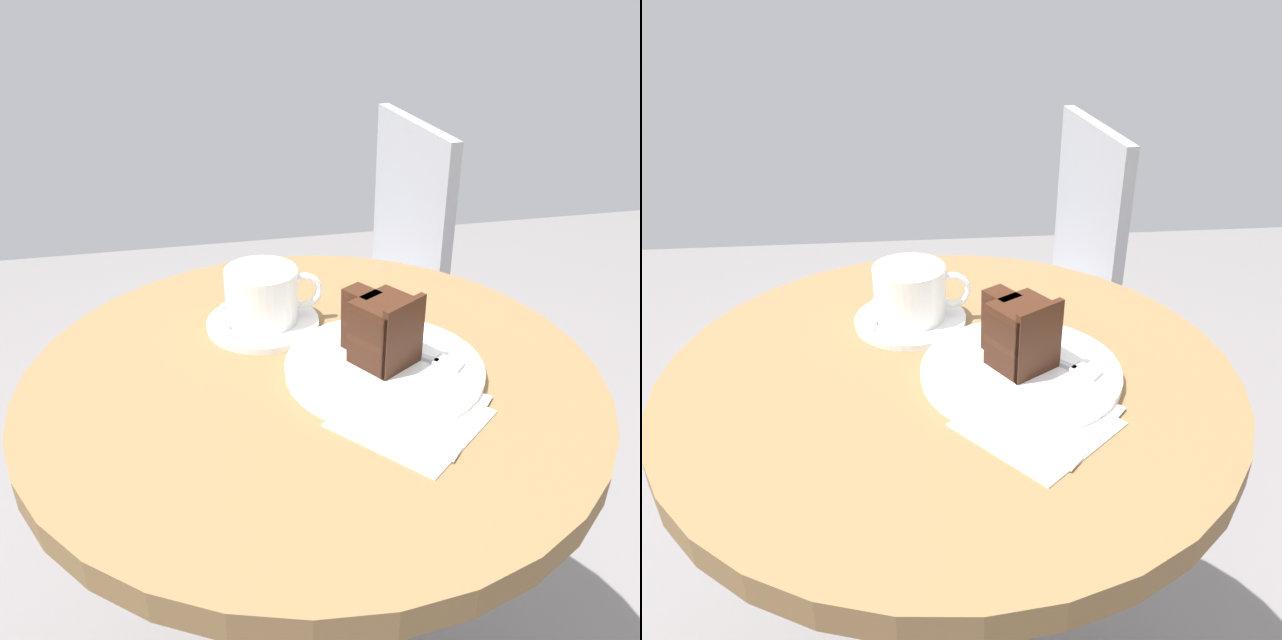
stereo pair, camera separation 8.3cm
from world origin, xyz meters
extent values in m
cylinder|color=brown|center=(0.00, 0.00, 0.71)|extent=(0.69, 0.69, 0.03)
cylinder|color=#B7B7BC|center=(0.00, 0.00, 0.36)|extent=(0.07, 0.07, 0.67)
cylinder|color=white|center=(-0.04, 0.12, 0.73)|extent=(0.15, 0.15, 0.01)
cylinder|color=white|center=(-0.04, 0.12, 0.77)|extent=(0.10, 0.10, 0.07)
cylinder|color=beige|center=(-0.04, 0.12, 0.81)|extent=(0.09, 0.09, 0.00)
torus|color=white|center=(0.01, 0.12, 0.77)|extent=(0.05, 0.01, 0.05)
cube|color=#B7B7BC|center=(-0.09, 0.12, 0.74)|extent=(0.01, 0.08, 0.00)
ellipsoid|color=#B7B7BC|center=(-0.09, 0.17, 0.74)|extent=(0.02, 0.02, 0.00)
cylinder|color=white|center=(0.08, -0.02, 0.73)|extent=(0.24, 0.24, 0.01)
cube|color=#381E14|center=(0.08, -0.01, 0.76)|extent=(0.09, 0.09, 0.03)
cube|color=#381E14|center=(0.06, 0.02, 0.76)|extent=(0.05, 0.05, 0.03)
cube|color=#381C0F|center=(0.08, -0.01, 0.77)|extent=(0.09, 0.09, 0.01)
cube|color=#381C0F|center=(0.06, 0.02, 0.77)|extent=(0.05, 0.05, 0.01)
cube|color=#381E14|center=(0.08, -0.01, 0.79)|extent=(0.09, 0.09, 0.03)
cube|color=#381E14|center=(0.06, 0.02, 0.79)|extent=(0.05, 0.05, 0.03)
cube|color=#381C0F|center=(0.08, -0.01, 0.81)|extent=(0.09, 0.09, 0.01)
cube|color=#381C0F|center=(0.06, 0.02, 0.81)|extent=(0.05, 0.05, 0.01)
cube|color=#381C0F|center=(0.10, -0.04, 0.78)|extent=(0.06, 0.04, 0.09)
cube|color=#B7B7BC|center=(0.11, 0.00, 0.74)|extent=(0.08, 0.08, 0.00)
cube|color=#B7B7BC|center=(0.15, -0.04, 0.74)|extent=(0.04, 0.04, 0.00)
cube|color=silver|center=(0.08, -0.12, 0.73)|extent=(0.19, 0.19, 0.00)
cube|color=silver|center=(0.10, -0.10, 0.73)|extent=(0.18, 0.18, 0.00)
cylinder|color=#9E9EA3|center=(0.00, 0.79, 0.23)|extent=(0.02, 0.02, 0.45)
cylinder|color=#9E9EA3|center=(0.03, 0.47, 0.23)|extent=(0.02, 0.02, 0.45)
cylinder|color=#9E9EA3|center=(0.32, 0.81, 0.23)|extent=(0.02, 0.02, 0.45)
cylinder|color=#9E9EA3|center=(0.35, 0.49, 0.23)|extent=(0.02, 0.02, 0.45)
cube|color=#9E9EA3|center=(0.17, 0.64, 0.46)|extent=(0.41, 0.41, 0.02)
cube|color=#9E9EA3|center=(0.35, 0.66, 0.67)|extent=(0.05, 0.36, 0.39)
camera|label=1|loc=(-0.13, -0.66, 1.17)|focal=38.00mm
camera|label=2|loc=(-0.05, -0.68, 1.17)|focal=38.00mm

